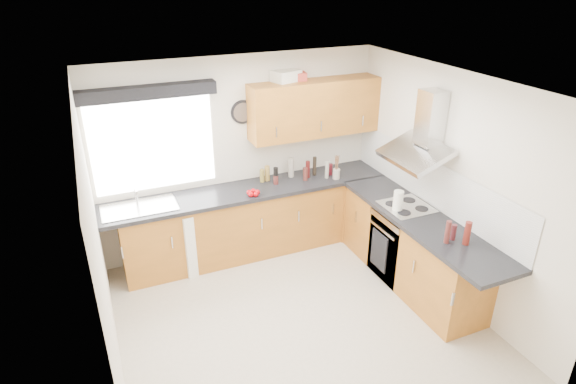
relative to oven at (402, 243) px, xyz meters
name	(u,v)px	position (x,y,z in m)	size (l,w,h in m)	color
ground_plane	(298,320)	(-1.50, -0.30, -0.42)	(3.60, 3.60, 0.00)	beige
ceiling	(301,87)	(-1.50, -0.30, 2.08)	(3.60, 3.60, 0.02)	white
wall_back	(240,155)	(-1.50, 1.50, 0.82)	(3.60, 0.02, 2.50)	silver
wall_front	(415,339)	(-1.50, -2.10, 0.82)	(3.60, 0.02, 2.50)	silver
wall_left	(100,258)	(-3.30, -0.30, 0.82)	(0.02, 3.60, 2.50)	silver
wall_right	(449,186)	(0.30, -0.30, 0.82)	(0.02, 3.60, 2.50)	silver
window	(153,144)	(-2.55, 1.49, 1.12)	(1.40, 0.02, 1.10)	white
window_blind	(148,92)	(-2.55, 1.40, 1.76)	(1.50, 0.18, 0.14)	black
splashback	(430,182)	(0.29, 0.00, 0.75)	(0.01, 3.00, 0.54)	white
base_cab_back	(243,224)	(-1.60, 1.21, 0.01)	(3.00, 0.58, 0.86)	#93571C
base_cab_corner	(352,202)	(0.00, 1.20, 0.01)	(0.60, 0.60, 0.86)	#93571C
base_cab_right	(411,249)	(0.01, -0.15, 0.01)	(0.58, 2.10, 0.86)	#93571C
worktop_back	(249,190)	(-1.50, 1.20, 0.46)	(3.60, 0.62, 0.05)	black
worktop_right	(423,221)	(0.00, -0.30, 0.46)	(0.62, 2.42, 0.05)	black
sink	(139,205)	(-2.83, 1.20, 0.52)	(0.84, 0.46, 0.10)	silver
oven	(402,243)	(0.00, 0.00, 0.00)	(0.56, 0.58, 0.85)	black
hob_plate	(407,207)	(0.00, 0.00, 0.49)	(0.52, 0.52, 0.01)	silver
extractor_hood	(423,135)	(0.10, 0.00, 1.34)	(0.52, 0.78, 0.66)	silver
upper_cabinets	(315,108)	(-0.55, 1.32, 1.38)	(1.70, 0.35, 0.70)	#93571C
washing_machine	(196,234)	(-2.21, 1.22, -0.02)	(0.55, 0.53, 0.81)	white
wall_clock	(243,112)	(-1.45, 1.47, 1.39)	(0.29, 0.29, 0.04)	black
casserole	(286,76)	(-0.90, 1.42, 1.79)	(0.32, 0.23, 0.14)	white
storage_box	(297,76)	(-0.76, 1.42, 1.77)	(0.22, 0.18, 0.10)	#C64032
utensil_pot	(336,174)	(-0.35, 1.05, 0.55)	(0.09, 0.09, 0.13)	#A29383
kitchen_roll	(398,201)	(-0.15, -0.03, 0.61)	(0.11, 0.11, 0.24)	white
tomato_cluster	(253,193)	(-1.51, 1.00, 0.52)	(0.14, 0.14, 0.06)	#BC050B
jar_0	(276,180)	(-1.14, 1.20, 0.54)	(0.06, 0.06, 0.11)	#53211D
jar_1	(315,166)	(-0.56, 1.27, 0.61)	(0.05, 0.05, 0.25)	black
jar_2	(305,174)	(-0.74, 1.16, 0.57)	(0.06, 0.06, 0.17)	#56241E
jar_3	(276,176)	(-1.13, 1.22, 0.59)	(0.06, 0.06, 0.21)	black
jar_4	(308,169)	(-0.68, 1.23, 0.60)	(0.05, 0.05, 0.23)	#4D1110
jar_5	(330,169)	(-0.37, 1.20, 0.56)	(0.07, 0.07, 0.15)	#4F1017
jar_6	(327,170)	(-0.45, 1.12, 0.60)	(0.05, 0.05, 0.23)	#9B9684
jar_7	(262,176)	(-1.27, 1.33, 0.57)	(0.06, 0.06, 0.17)	olive
jar_8	(304,171)	(-0.67, 1.35, 0.53)	(0.05, 0.05, 0.09)	black
jar_9	(291,168)	(-0.87, 1.34, 0.61)	(0.07, 0.07, 0.25)	#9E9486
jar_10	(267,173)	(-1.20, 1.35, 0.58)	(0.07, 0.07, 0.20)	#A68339
bottle_0	(467,233)	(0.06, -0.90, 0.61)	(0.07, 0.07, 0.25)	maroon
bottle_1	(454,232)	(0.00, -0.78, 0.57)	(0.05, 0.05, 0.17)	#4F1C21
bottle_2	(448,232)	(-0.10, -0.80, 0.61)	(0.05, 0.05, 0.24)	#56211E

